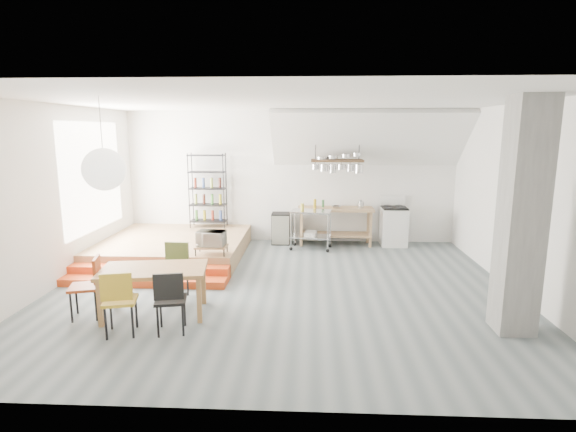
# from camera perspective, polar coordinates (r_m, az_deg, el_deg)

# --- Properties ---
(floor) EXTENTS (8.00, 8.00, 0.00)m
(floor) POSITION_cam_1_polar(r_m,az_deg,el_deg) (8.01, -0.77, -9.19)
(floor) COLOR slate
(floor) RESTS_ON ground
(wall_back) EXTENTS (8.00, 0.04, 3.20)m
(wall_back) POSITION_cam_1_polar(r_m,az_deg,el_deg) (11.08, 0.32, 4.94)
(wall_back) COLOR silver
(wall_back) RESTS_ON ground
(wall_left) EXTENTS (0.04, 7.00, 3.20)m
(wall_left) POSITION_cam_1_polar(r_m,az_deg,el_deg) (8.81, -27.77, 2.14)
(wall_left) COLOR silver
(wall_left) RESTS_ON ground
(wall_right) EXTENTS (0.04, 7.00, 3.20)m
(wall_right) POSITION_cam_1_polar(r_m,az_deg,el_deg) (8.37, 27.68, 1.75)
(wall_right) COLOR silver
(wall_right) RESTS_ON ground
(ceiling) EXTENTS (8.00, 7.00, 0.02)m
(ceiling) POSITION_cam_1_polar(r_m,az_deg,el_deg) (7.53, -0.84, 14.32)
(ceiling) COLOR white
(ceiling) RESTS_ON wall_back
(slope_ceiling) EXTENTS (4.40, 1.44, 1.32)m
(slope_ceiling) POSITION_cam_1_polar(r_m,az_deg,el_deg) (10.49, 10.19, 9.64)
(slope_ceiling) COLOR white
(slope_ceiling) RESTS_ON wall_back
(window_pane) EXTENTS (0.02, 2.50, 2.20)m
(window_pane) POSITION_cam_1_polar(r_m,az_deg,el_deg) (10.09, -23.49, 4.60)
(window_pane) COLOR white
(window_pane) RESTS_ON wall_left
(platform) EXTENTS (3.00, 3.00, 0.40)m
(platform) POSITION_cam_1_polar(r_m,az_deg,el_deg) (10.28, -14.15, -3.80)
(platform) COLOR #98784C
(platform) RESTS_ON ground
(step_lower) EXTENTS (3.00, 0.35, 0.13)m
(step_lower) POSITION_cam_1_polar(r_m,az_deg,el_deg) (8.55, -17.89, -7.94)
(step_lower) COLOR #D84719
(step_lower) RESTS_ON ground
(step_upper) EXTENTS (3.00, 0.35, 0.27)m
(step_upper) POSITION_cam_1_polar(r_m,az_deg,el_deg) (8.84, -17.12, -6.82)
(step_upper) COLOR #D84719
(step_upper) RESTS_ON ground
(concrete_column) EXTENTS (0.50, 0.50, 3.20)m
(concrete_column) POSITION_cam_1_polar(r_m,az_deg,el_deg) (6.74, 27.55, -0.18)
(concrete_column) COLOR slate
(concrete_column) RESTS_ON ground
(kitchen_counter) EXTENTS (1.80, 0.60, 0.91)m
(kitchen_counter) POSITION_cam_1_polar(r_m,az_deg,el_deg) (10.88, 6.03, -0.42)
(kitchen_counter) COLOR #98784C
(kitchen_counter) RESTS_ON ground
(stove) EXTENTS (0.60, 0.60, 1.18)m
(stove) POSITION_cam_1_polar(r_m,az_deg,el_deg) (11.09, 13.26, -1.21)
(stove) COLOR white
(stove) RESTS_ON ground
(pot_rack) EXTENTS (1.20, 0.50, 1.43)m
(pot_rack) POSITION_cam_1_polar(r_m,az_deg,el_deg) (10.48, 6.40, 6.60)
(pot_rack) COLOR #3C2918
(pot_rack) RESTS_ON ceiling
(wire_shelving) EXTENTS (0.88, 0.38, 1.80)m
(wire_shelving) POSITION_cam_1_polar(r_m,az_deg,el_deg) (11.08, -10.15, 3.35)
(wire_shelving) COLOR black
(wire_shelving) RESTS_ON platform
(microwave_shelf) EXTENTS (0.60, 0.40, 0.16)m
(microwave_shelf) POSITION_cam_1_polar(r_m,az_deg,el_deg) (8.75, -9.69, -3.85)
(microwave_shelf) COLOR #98784C
(microwave_shelf) RESTS_ON platform
(paper_lantern) EXTENTS (0.60, 0.60, 0.60)m
(paper_lantern) POSITION_cam_1_polar(r_m,az_deg,el_deg) (6.87, -22.32, 5.49)
(paper_lantern) COLOR white
(paper_lantern) RESTS_ON ceiling
(dining_table) EXTENTS (1.64, 1.08, 0.73)m
(dining_table) POSITION_cam_1_polar(r_m,az_deg,el_deg) (7.02, -16.68, -6.98)
(dining_table) COLOR olive
(dining_table) RESTS_ON ground
(chair_mustard) EXTENTS (0.51, 0.51, 0.92)m
(chair_mustard) POSITION_cam_1_polar(r_m,az_deg,el_deg) (6.49, -20.69, -9.64)
(chair_mustard) COLOR #B08C1E
(chair_mustard) RESTS_ON ground
(chair_black) EXTENTS (0.48, 0.48, 0.90)m
(chair_black) POSITION_cam_1_polar(r_m,az_deg,el_deg) (6.35, -14.76, -9.88)
(chair_black) COLOR black
(chair_black) RESTS_ON ground
(chair_olive) EXTENTS (0.44, 0.44, 0.92)m
(chair_olive) POSITION_cam_1_polar(r_m,az_deg,el_deg) (7.67, -14.14, -6.13)
(chair_olive) COLOR #55642F
(chair_olive) RESTS_ON ground
(chair_red) EXTENTS (0.51, 0.51, 0.92)m
(chair_red) POSITION_cam_1_polar(r_m,az_deg,el_deg) (7.30, -23.87, -7.63)
(chair_red) COLOR #9D3A16
(chair_red) RESTS_ON ground
(rolling_cart) EXTENTS (1.00, 0.66, 0.91)m
(rolling_cart) POSITION_cam_1_polar(r_m,az_deg,el_deg) (10.43, 2.92, -1.05)
(rolling_cart) COLOR silver
(rolling_cart) RESTS_ON ground
(mini_fridge) EXTENTS (0.44, 0.44, 0.76)m
(mini_fridge) POSITION_cam_1_polar(r_m,az_deg,el_deg) (10.99, -0.90, -1.57)
(mini_fridge) COLOR black
(mini_fridge) RESTS_ON ground
(microwave) EXTENTS (0.55, 0.40, 0.29)m
(microwave) POSITION_cam_1_polar(r_m,az_deg,el_deg) (8.71, -9.72, -2.82)
(microwave) COLOR beige
(microwave) RESTS_ON microwave_shelf
(bowl) EXTENTS (0.23, 0.23, 0.05)m
(bowl) POSITION_cam_1_polar(r_m,az_deg,el_deg) (10.78, 6.15, 1.16)
(bowl) COLOR silver
(bowl) RESTS_ON kitchen_counter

